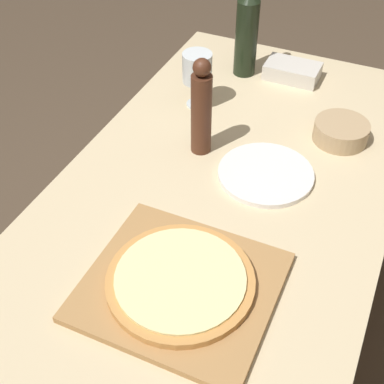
# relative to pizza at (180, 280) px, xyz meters

# --- Properties ---
(ground_plane) EXTENTS (12.00, 12.00, 0.00)m
(ground_plane) POSITION_rel_pizza_xyz_m (-0.04, 0.29, -0.81)
(ground_plane) COLOR #4C3D2D
(dining_table) EXTENTS (0.84, 1.66, 0.78)m
(dining_table) POSITION_rel_pizza_xyz_m (-0.04, 0.29, -0.12)
(dining_table) COLOR #CCB78E
(dining_table) RESTS_ON ground_plane
(cutting_board) EXTENTS (0.40, 0.36, 0.02)m
(cutting_board) POSITION_rel_pizza_xyz_m (0.00, -0.00, -0.02)
(cutting_board) COLOR #A87A47
(cutting_board) RESTS_ON dining_table
(pizza) EXTENTS (0.32, 0.32, 0.02)m
(pizza) POSITION_rel_pizza_xyz_m (0.00, 0.00, 0.00)
(pizza) COLOR #C68947
(pizza) RESTS_ON cutting_board
(wine_bottle) EXTENTS (0.07, 0.07, 0.35)m
(wine_bottle) POSITION_rel_pizza_xyz_m (-0.19, 0.91, 0.12)
(wine_bottle) COLOR black
(wine_bottle) RESTS_ON dining_table
(pepper_mill) EXTENTS (0.06, 0.06, 0.28)m
(pepper_mill) POSITION_rel_pizza_xyz_m (-0.15, 0.46, 0.11)
(pepper_mill) COLOR #4C2819
(pepper_mill) RESTS_ON dining_table
(wine_glass) EXTENTS (0.09, 0.09, 0.17)m
(wine_glass) POSITION_rel_pizza_xyz_m (-0.25, 0.66, 0.10)
(wine_glass) COLOR silver
(wine_glass) RESTS_ON dining_table
(small_bowl) EXTENTS (0.15, 0.15, 0.06)m
(small_bowl) POSITION_rel_pizza_xyz_m (0.19, 0.67, -0.00)
(small_bowl) COLOR tan
(small_bowl) RESTS_ON dining_table
(dinner_plate) EXTENTS (0.25, 0.25, 0.01)m
(dinner_plate) POSITION_rel_pizza_xyz_m (0.05, 0.43, -0.02)
(dinner_plate) COLOR white
(dinner_plate) RESTS_ON dining_table
(food_container) EXTENTS (0.18, 0.11, 0.05)m
(food_container) POSITION_rel_pizza_xyz_m (-0.03, 0.94, -0.00)
(food_container) COLOR beige
(food_container) RESTS_ON dining_table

